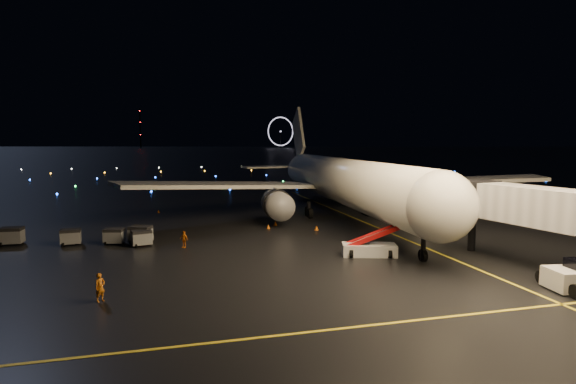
{
  "coord_description": "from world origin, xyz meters",
  "views": [
    {
      "loc": [
        -11.25,
        -31.83,
        10.05
      ],
      "look_at": [
        0.07,
        12.0,
        5.0
      ],
      "focal_mm": 28.0,
      "sensor_mm": 36.0,
      "label": 1
    }
  ],
  "objects_px": {
    "crew_a": "(100,287)",
    "crew_c": "(184,239)",
    "airliner": "(335,155)",
    "baggage_cart_3": "(71,237)",
    "baggage_cart_4": "(11,236)",
    "baggage_cart_1": "(114,236)",
    "belt_loader": "(370,237)",
    "baggage_cart_0": "(142,238)",
    "baggage_cart_2": "(141,235)"
  },
  "relations": [
    {
      "from": "crew_a",
      "to": "crew_c",
      "type": "xyz_separation_m",
      "value": [
        5.52,
        13.6,
        -0.1
      ]
    },
    {
      "from": "airliner",
      "to": "baggage_cart_3",
      "type": "height_order",
      "value": "airliner"
    },
    {
      "from": "baggage_cart_4",
      "to": "crew_a",
      "type": "bearing_deg",
      "value": -58.03
    },
    {
      "from": "baggage_cart_1",
      "to": "baggage_cart_4",
      "type": "xyz_separation_m",
      "value": [
        -9.74,
        2.19,
        0.09
      ]
    },
    {
      "from": "belt_loader",
      "to": "baggage_cart_0",
      "type": "distance_m",
      "value": 21.8
    },
    {
      "from": "belt_loader",
      "to": "baggage_cart_2",
      "type": "bearing_deg",
      "value": 169.75
    },
    {
      "from": "baggage_cart_1",
      "to": "baggage_cart_3",
      "type": "relative_size",
      "value": 0.99
    },
    {
      "from": "airliner",
      "to": "baggage_cart_1",
      "type": "xyz_separation_m",
      "value": [
        -27.53,
        -11.82,
        -7.46
      ]
    },
    {
      "from": "belt_loader",
      "to": "baggage_cart_3",
      "type": "height_order",
      "value": "belt_loader"
    },
    {
      "from": "belt_loader",
      "to": "baggage_cart_0",
      "type": "height_order",
      "value": "belt_loader"
    },
    {
      "from": "belt_loader",
      "to": "baggage_cart_0",
      "type": "bearing_deg",
      "value": 172.45
    },
    {
      "from": "belt_loader",
      "to": "baggage_cart_3",
      "type": "relative_size",
      "value": 3.76
    },
    {
      "from": "belt_loader",
      "to": "baggage_cart_4",
      "type": "distance_m",
      "value": 34.65
    },
    {
      "from": "belt_loader",
      "to": "airliner",
      "type": "bearing_deg",
      "value": 94.14
    },
    {
      "from": "baggage_cart_2",
      "to": "baggage_cart_3",
      "type": "relative_size",
      "value": 1.11
    },
    {
      "from": "baggage_cart_2",
      "to": "baggage_cart_3",
      "type": "distance_m",
      "value": 6.66
    },
    {
      "from": "baggage_cart_3",
      "to": "baggage_cart_4",
      "type": "relative_size",
      "value": 0.9
    },
    {
      "from": "airliner",
      "to": "crew_a",
      "type": "xyz_separation_m",
      "value": [
        -26.42,
        -28.68,
        -7.32
      ]
    },
    {
      "from": "airliner",
      "to": "baggage_cart_1",
      "type": "distance_m",
      "value": 30.87
    },
    {
      "from": "crew_a",
      "to": "crew_c",
      "type": "height_order",
      "value": "crew_a"
    },
    {
      "from": "baggage_cart_0",
      "to": "baggage_cart_4",
      "type": "distance_m",
      "value": 12.94
    },
    {
      "from": "crew_a",
      "to": "baggage_cart_3",
      "type": "relative_size",
      "value": 1.0
    },
    {
      "from": "crew_c",
      "to": "baggage_cart_3",
      "type": "height_order",
      "value": "crew_c"
    },
    {
      "from": "crew_a",
      "to": "crew_c",
      "type": "relative_size",
      "value": 1.13
    },
    {
      "from": "baggage_cart_0",
      "to": "baggage_cart_2",
      "type": "relative_size",
      "value": 0.89
    },
    {
      "from": "baggage_cart_2",
      "to": "baggage_cart_0",
      "type": "bearing_deg",
      "value": -60.14
    },
    {
      "from": "baggage_cart_1",
      "to": "baggage_cart_4",
      "type": "distance_m",
      "value": 9.98
    },
    {
      "from": "baggage_cart_2",
      "to": "baggage_cart_4",
      "type": "distance_m",
      "value": 12.47
    },
    {
      "from": "baggage_cart_0",
      "to": "baggage_cart_4",
      "type": "height_order",
      "value": "baggage_cart_4"
    },
    {
      "from": "crew_a",
      "to": "baggage_cart_3",
      "type": "xyz_separation_m",
      "value": [
        -5.21,
        17.57,
        -0.14
      ]
    },
    {
      "from": "belt_loader",
      "to": "baggage_cart_1",
      "type": "relative_size",
      "value": 3.78
    },
    {
      "from": "belt_loader",
      "to": "baggage_cart_2",
      "type": "height_order",
      "value": "belt_loader"
    },
    {
      "from": "airliner",
      "to": "baggage_cart_3",
      "type": "distance_m",
      "value": 34.34
    },
    {
      "from": "baggage_cart_2",
      "to": "crew_c",
      "type": "bearing_deg",
      "value": -14.15
    },
    {
      "from": "belt_loader",
      "to": "crew_a",
      "type": "distance_m",
      "value": 22.33
    },
    {
      "from": "baggage_cart_0",
      "to": "baggage_cart_2",
      "type": "height_order",
      "value": "baggage_cart_2"
    },
    {
      "from": "crew_c",
      "to": "baggage_cart_1",
      "type": "relative_size",
      "value": 0.89
    },
    {
      "from": "baggage_cart_0",
      "to": "baggage_cart_3",
      "type": "distance_m",
      "value": 7.11
    },
    {
      "from": "baggage_cart_3",
      "to": "airliner",
      "type": "bearing_deg",
      "value": 12.5
    },
    {
      "from": "baggage_cart_0",
      "to": "baggage_cart_4",
      "type": "relative_size",
      "value": 0.89
    },
    {
      "from": "belt_loader",
      "to": "baggage_cart_4",
      "type": "height_order",
      "value": "belt_loader"
    },
    {
      "from": "crew_a",
      "to": "crew_c",
      "type": "distance_m",
      "value": 14.68
    },
    {
      "from": "belt_loader",
      "to": "baggage_cart_1",
      "type": "distance_m",
      "value": 24.84
    },
    {
      "from": "airliner",
      "to": "crew_c",
      "type": "distance_m",
      "value": 26.82
    },
    {
      "from": "baggage_cart_0",
      "to": "baggage_cart_2",
      "type": "bearing_deg",
      "value": 83.62
    },
    {
      "from": "baggage_cart_0",
      "to": "baggage_cart_3",
      "type": "bearing_deg",
      "value": 147.72
    },
    {
      "from": "belt_loader",
      "to": "crew_c",
      "type": "relative_size",
      "value": 4.25
    },
    {
      "from": "baggage_cart_0",
      "to": "baggage_cart_4",
      "type": "xyz_separation_m",
      "value": [
        -12.4,
        3.68,
        0.09
      ]
    },
    {
      "from": "airliner",
      "to": "crew_a",
      "type": "bearing_deg",
      "value": -129.46
    },
    {
      "from": "baggage_cart_0",
      "to": "crew_c",
      "type": "bearing_deg",
      "value": -38.39
    }
  ]
}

